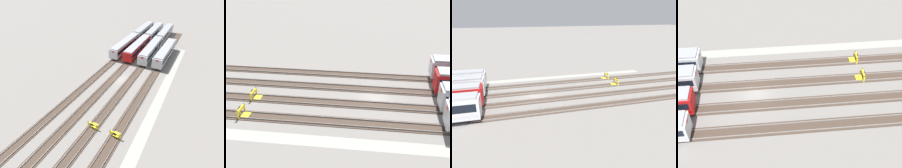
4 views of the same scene
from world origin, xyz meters
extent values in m
plane|color=gray|center=(0.00, 0.00, 0.00)|extent=(400.00, 400.00, 0.00)
cube|color=#9E9E93|center=(0.00, -10.53, 0.00)|extent=(54.00, 2.00, 0.01)
cube|color=#47382D|center=(0.00, -6.58, 0.03)|extent=(90.00, 2.23, 0.06)
cube|color=gray|center=(0.00, -5.86, 0.14)|extent=(90.00, 0.07, 0.15)
cube|color=gray|center=(0.00, -7.30, 0.14)|extent=(90.00, 0.07, 0.15)
cube|color=#47382D|center=(0.00, -2.19, 0.03)|extent=(90.00, 2.24, 0.06)
cube|color=gray|center=(0.00, -1.48, 0.14)|extent=(90.00, 0.07, 0.15)
cube|color=gray|center=(0.00, -2.91, 0.14)|extent=(90.00, 0.07, 0.15)
cube|color=#47382D|center=(0.00, 2.19, 0.03)|extent=(90.00, 2.24, 0.06)
cube|color=gray|center=(0.00, 2.91, 0.14)|extent=(90.00, 0.07, 0.15)
cube|color=gray|center=(0.00, 1.48, 0.14)|extent=(90.00, 0.07, 0.15)
cube|color=#47382D|center=(0.00, 6.58, 0.03)|extent=(90.00, 2.23, 0.06)
cube|color=gray|center=(0.00, 7.30, 0.14)|extent=(90.00, 0.07, 0.15)
cube|color=gray|center=(0.00, 5.86, 0.14)|extent=(90.00, 0.07, 0.15)
cube|color=red|center=(8.31, -6.45, 3.05)|extent=(0.09, 0.70, 0.56)
cube|color=black|center=(11.69, -6.51, 0.35)|extent=(3.64, 2.30, 0.70)
cube|color=red|center=(8.31, 6.70, 3.05)|extent=(0.09, 0.70, 0.56)
cube|color=red|center=(8.31, 2.24, 3.05)|extent=(0.08, 0.70, 0.56)
cube|color=red|center=(8.31, -2.30, 3.05)|extent=(0.09, 0.70, 0.56)
cube|color=yellow|center=(-16.82, -5.68, 0.57)|extent=(0.19, 0.19, 1.15)
cube|color=yellow|center=(-16.90, -7.48, 0.57)|extent=(0.19, 0.19, 1.15)
cube|color=yellow|center=(-16.86, -6.58, 1.00)|extent=(0.34, 2.01, 0.30)
cube|color=yellow|center=(-16.31, -6.61, 0.09)|extent=(1.15, 1.13, 0.18)
cube|color=black|center=(-17.04, -6.57, 1.00)|extent=(0.15, 0.61, 0.44)
cube|color=yellow|center=(-16.80, -1.29, 0.57)|extent=(0.19, 0.19, 1.15)
cube|color=yellow|center=(-16.88, -3.09, 0.57)|extent=(0.19, 0.19, 1.15)
cube|color=yellow|center=(-16.84, -2.19, 1.00)|extent=(0.34, 2.01, 0.30)
cube|color=yellow|center=(-16.29, -2.22, 0.09)|extent=(1.15, 1.13, 0.18)
cube|color=black|center=(-17.02, -2.19, 1.00)|extent=(0.15, 0.61, 0.44)
camera|label=1|loc=(-34.16, -15.01, 23.66)|focal=28.00mm
camera|label=2|loc=(-0.54, -38.05, 22.51)|focal=50.00mm
camera|label=3|loc=(4.83, 35.50, 13.83)|focal=35.00mm
camera|label=4|loc=(-2.09, 32.60, 33.07)|focal=50.00mm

